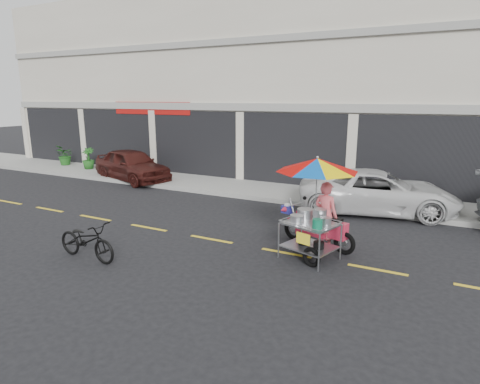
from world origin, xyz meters
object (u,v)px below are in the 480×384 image
at_px(maroon_sedan, 132,165).
at_px(food_vendor_rig, 319,193).
at_px(near_bicycle, 87,240).
at_px(white_pickup, 378,192).

xyz_separation_m(maroon_sedan, food_vendor_rig, (9.38, -4.46, 0.75)).
relative_size(maroon_sedan, near_bicycle, 2.44).
xyz_separation_m(maroon_sedan, white_pickup, (10.05, -0.29, -0.03)).
height_order(maroon_sedan, near_bicycle, maroon_sedan).
bearing_deg(near_bicycle, maroon_sedan, 38.04).
xyz_separation_m(white_pickup, near_bicycle, (-5.06, -6.73, -0.22)).
height_order(maroon_sedan, food_vendor_rig, food_vendor_rig).
xyz_separation_m(near_bicycle, food_vendor_rig, (4.39, 2.56, 1.00)).
distance_m(near_bicycle, food_vendor_rig, 5.18).
bearing_deg(maroon_sedan, food_vendor_rig, -99.14).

